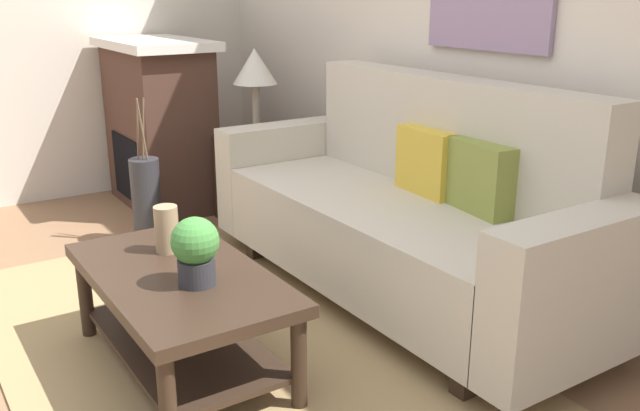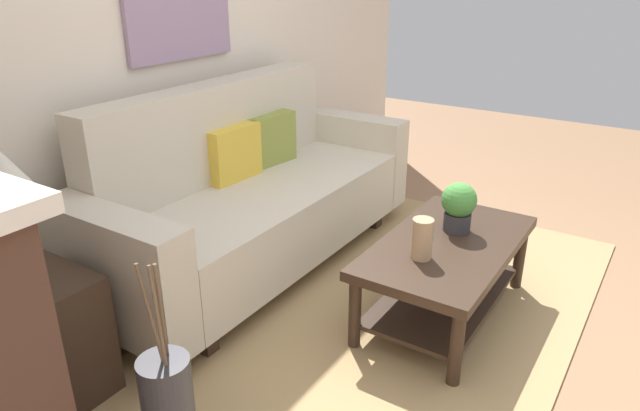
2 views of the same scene
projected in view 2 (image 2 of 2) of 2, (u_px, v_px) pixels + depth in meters
ground_plane at (487, 337)px, 2.85m from camera, size 9.39×9.39×0.00m
wall_back at (173, 31)px, 3.34m from camera, size 5.39×0.10×2.70m
area_rug at (396, 306)px, 3.10m from camera, size 2.87×1.77×0.01m
couch at (252, 197)px, 3.42m from camera, size 2.28×0.84×1.08m
throw_pillow_mustard at (233, 153)px, 3.39m from camera, size 0.37×0.14×0.32m
throw_pillow_olive at (270, 139)px, 3.67m from camera, size 0.37×0.17×0.32m
coffee_table at (446, 262)px, 2.92m from camera, size 1.10×0.60×0.43m
tabletop_vase at (422, 239)px, 2.68m from camera, size 0.10×0.10×0.20m
potted_plant_tabletop at (459, 205)px, 2.94m from camera, size 0.18×0.18×0.26m
side_table at (38, 344)px, 2.34m from camera, size 0.44×0.44×0.56m
table_lamp at (0, 180)px, 2.07m from camera, size 0.28×0.28×0.57m
floor_vase_branch_a at (161, 311)px, 1.81m from camera, size 0.04×0.04×0.36m
floor_vase_branch_b at (150, 314)px, 1.80m from camera, size 0.04×0.05×0.36m
floor_vase_branch_c at (158, 317)px, 1.78m from camera, size 0.01×0.03×0.36m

